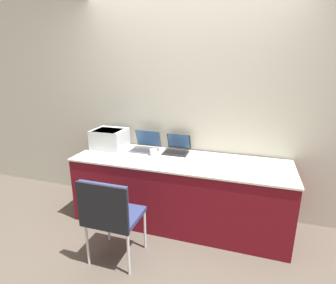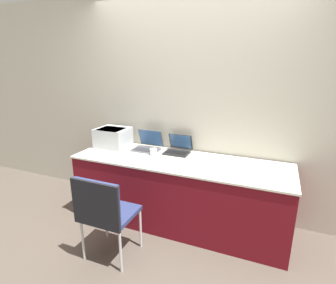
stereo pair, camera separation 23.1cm
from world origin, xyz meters
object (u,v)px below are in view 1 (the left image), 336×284
object	(u,v)px
external_keyboard	(138,157)
coffee_cup	(153,153)
printer	(110,138)
laptop_left	(145,146)
laptop_right	(177,148)
chair	(109,212)

from	to	relation	value
external_keyboard	coffee_cup	world-z (taller)	coffee_cup
printer	external_keyboard	xyz separation A→B (m)	(0.48, -0.21, -0.12)
laptop_left	coffee_cup	distance (m)	0.28
laptop_left	laptop_right	bearing A→B (deg)	6.35
chair	external_keyboard	bearing A→B (deg)	94.65
external_keyboard	coffee_cup	distance (m)	0.17
printer	chair	world-z (taller)	printer
laptop_left	external_keyboard	world-z (taller)	laptop_left
printer	external_keyboard	world-z (taller)	printer
laptop_left	chair	distance (m)	1.08
laptop_right	coffee_cup	size ratio (longest dim) A/B	3.01
printer	coffee_cup	bearing A→B (deg)	-13.14
external_keyboard	laptop_right	bearing A→B (deg)	40.31
external_keyboard	coffee_cup	size ratio (longest dim) A/B	3.83
laptop_left	coffee_cup	size ratio (longest dim) A/B	3.35
printer	laptop_right	world-z (taller)	printer
coffee_cup	chair	world-z (taller)	coffee_cup
external_keyboard	coffee_cup	xyz separation A→B (m)	(0.16, 0.06, 0.04)
coffee_cup	chair	distance (m)	0.89
laptop_right	chair	xyz separation A→B (m)	(-0.30, -1.09, -0.27)
printer	laptop_left	size ratio (longest dim) A/B	1.20
printer	coffee_cup	xyz separation A→B (m)	(0.63, -0.15, -0.08)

